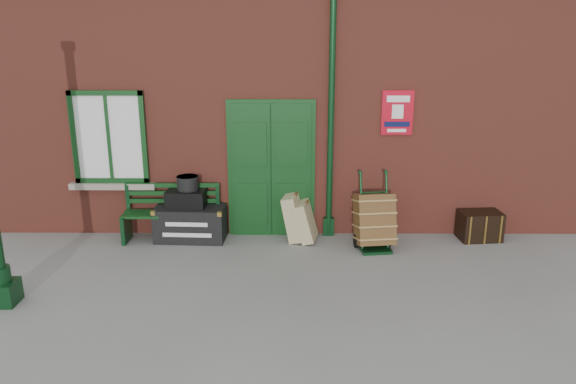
{
  "coord_description": "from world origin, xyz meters",
  "views": [
    {
      "loc": [
        0.03,
        -7.38,
        3.4
      ],
      "look_at": [
        -0.02,
        0.6,
        1.0
      ],
      "focal_mm": 35.0,
      "sensor_mm": 36.0,
      "label": 1
    }
  ],
  "objects_px": {
    "houdini_trunk": "(191,223)",
    "porter_trolley": "(374,220)",
    "bench": "(172,211)",
    "dark_trunk": "(480,226)"
  },
  "relations": [
    {
      "from": "houdini_trunk",
      "to": "dark_trunk",
      "type": "xyz_separation_m",
      "value": [
        4.72,
        0.0,
        -0.04
      ]
    },
    {
      "from": "houdini_trunk",
      "to": "porter_trolley",
      "type": "relative_size",
      "value": 0.94
    },
    {
      "from": "houdini_trunk",
      "to": "dark_trunk",
      "type": "distance_m",
      "value": 4.72
    },
    {
      "from": "houdini_trunk",
      "to": "dark_trunk",
      "type": "bearing_deg",
      "value": 2.69
    },
    {
      "from": "porter_trolley",
      "to": "dark_trunk",
      "type": "bearing_deg",
      "value": 4.68
    },
    {
      "from": "bench",
      "to": "houdini_trunk",
      "type": "xyz_separation_m",
      "value": [
        0.3,
        0.02,
        -0.2
      ]
    },
    {
      "from": "bench",
      "to": "porter_trolley",
      "type": "xyz_separation_m",
      "value": [
        3.24,
        -0.35,
        -0.02
      ]
    },
    {
      "from": "bench",
      "to": "dark_trunk",
      "type": "bearing_deg",
      "value": -0.42
    },
    {
      "from": "porter_trolley",
      "to": "houdini_trunk",
      "type": "bearing_deg",
      "value": 165.64
    },
    {
      "from": "bench",
      "to": "dark_trunk",
      "type": "relative_size",
      "value": 2.35
    }
  ]
}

